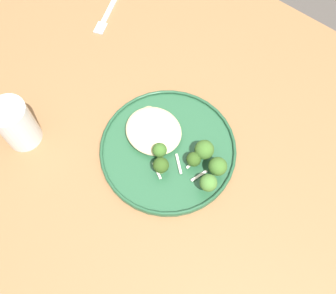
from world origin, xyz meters
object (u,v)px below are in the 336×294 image
Objects in this scene: seared_scallop_right_edge at (172,125)px; dinner_fork at (110,9)px; broccoli_floret_small_sprig at (204,150)px; broccoli_floret_tall_stalk at (194,159)px; broccoli_floret_split_head at (161,165)px; seared_scallop_left_edge at (136,132)px; seared_scallop_on_noodles at (149,113)px; seared_scallop_half_hidden at (141,123)px; dinner_plate at (168,149)px; water_glass at (18,126)px; seared_scallop_center_golden at (161,137)px; broccoli_floret_right_tilted at (208,183)px; broccoli_floret_near_rim at (219,165)px; seared_scallop_tilted_round at (157,128)px; broccoli_floret_left_leaning at (160,151)px.

dinner_fork is at bearing -27.14° from seared_scallop_right_edge.
broccoli_floret_small_sprig reaches higher than broccoli_floret_tall_stalk.
broccoli_floret_split_head is (0.05, 0.08, -0.01)m from broccoli_floret_small_sprig.
broccoli_floret_tall_stalk reaches higher than seared_scallop_left_edge.
seared_scallop_on_noodles is 0.34m from dinner_fork.
seared_scallop_half_hidden is (0.06, 0.04, -0.00)m from seared_scallop_right_edge.
seared_scallop_left_edge is at bearing 12.23° from dinner_plate.
dinner_plate is 0.32m from water_glass.
seared_scallop_left_edge is 0.14m from broccoli_floret_tall_stalk.
broccoli_floret_small_sprig reaches higher than seared_scallop_center_golden.
broccoli_floret_near_rim is (0.01, -0.05, -0.00)m from broccoli_floret_right_tilted.
seared_scallop_tilted_round is at bearing -28.95° from seared_scallop_center_golden.
dinner_plate is 0.05m from seared_scallop_right_edge.
seared_scallop_on_noodles reaches higher than seared_scallop_tilted_round.
water_glass is at bearing 43.64° from seared_scallop_half_hidden.
broccoli_floret_split_head is 0.83× the size of broccoli_floret_right_tilted.
seared_scallop_right_edge is at bearing -9.44° from broccoli_floret_near_rim.
water_glass is at bearing 30.79° from broccoli_floret_small_sprig.
seared_scallop_center_golden reaches higher than dinner_fork.
dinner_fork is (0.39, -0.27, -0.03)m from broccoli_floret_split_head.
broccoli_floret_left_leaning is at bearing 142.20° from seared_scallop_on_noodles.
broccoli_floret_left_leaning is at bearing 25.63° from broccoli_floret_tall_stalk.
water_glass is at bearing 26.90° from broccoli_floret_near_rim.
seared_scallop_on_noodles is at bearing -131.42° from water_glass.
broccoli_floret_right_tilted is 0.41m from water_glass.
seared_scallop_tilted_round is 0.65× the size of broccoli_floret_tall_stalk.
seared_scallop_left_edge is 0.16× the size of dinner_fork.
seared_scallop_right_edge and seared_scallop_center_golden have the same top height.
broccoli_floret_near_rim is (-0.11, -0.05, -0.00)m from broccoli_floret_left_leaning.
broccoli_floret_left_leaning is at bearing 87.49° from dinner_plate.
dinner_plate is 0.05m from seared_scallop_tilted_round.
broccoli_floret_split_head reaches higher than seared_scallop_tilted_round.
seared_scallop_tilted_round reaches higher than dinner_plate.
seared_scallop_left_edge is at bearing 52.16° from seared_scallop_tilted_round.
seared_scallop_tilted_round is 0.07m from broccoli_floret_left_leaning.
water_glass is at bearing 20.87° from broccoli_floret_right_tilted.
seared_scallop_on_noodles is at bearing -4.27° from broccoli_floret_near_rim.
seared_scallop_right_edge is at bearing -25.45° from broccoli_floret_tall_stalk.
broccoli_floret_small_sprig is (-0.09, -0.02, 0.02)m from seared_scallop_center_golden.
dinner_fork is at bearing -31.18° from dinner_plate.
broccoli_floret_split_head is 0.07m from broccoli_floret_tall_stalk.
seared_scallop_half_hidden is 0.15m from broccoli_floret_small_sprig.
broccoli_floret_tall_stalk is at bearing -129.84° from broccoli_floret_split_head.
broccoli_floret_left_leaning is at bearing -151.91° from water_glass.
dinner_plate is at bearing 155.31° from seared_scallop_on_noodles.
broccoli_floret_small_sprig is (-0.12, -0.01, 0.02)m from seared_scallop_tilted_round.
seared_scallop_center_golden is at bearing -11.61° from broccoli_floret_right_tilted.
broccoli_floret_near_rim is at bearing -167.74° from seared_scallop_left_edge.
broccoli_floret_right_tilted reaches higher than broccoli_floret_tall_stalk.
seared_scallop_tilted_round is 0.12m from broccoli_floret_small_sprig.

